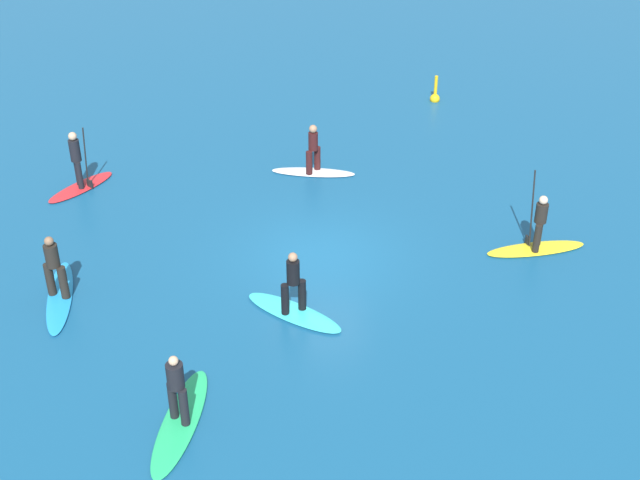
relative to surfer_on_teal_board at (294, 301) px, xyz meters
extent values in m
plane|color=navy|center=(0.55, 2.71, -0.40)|extent=(120.00, 120.00, 0.00)
ellipsoid|color=#33C6CC|center=(0.00, 0.00, -0.34)|extent=(2.73, 2.12, 0.11)
cylinder|color=black|center=(0.20, 0.10, 0.13)|extent=(0.27, 0.27, 0.83)
cylinder|color=black|center=(-0.20, -0.10, 0.13)|extent=(0.27, 0.27, 0.83)
cylinder|color=black|center=(0.00, 0.00, 0.85)|extent=(0.44, 0.44, 0.62)
sphere|color=#A37556|center=(0.00, 0.00, 1.28)|extent=(0.31, 0.31, 0.23)
ellipsoid|color=yellow|center=(6.50, 3.20, -0.36)|extent=(2.92, 1.34, 0.08)
cylinder|color=black|center=(6.55, 3.39, 0.09)|extent=(0.23, 0.23, 0.83)
cylinder|color=black|center=(6.44, 3.02, 0.09)|extent=(0.23, 0.23, 0.83)
cylinder|color=black|center=(6.50, 3.20, 0.78)|extent=(0.40, 0.40, 0.55)
sphere|color=beige|center=(6.50, 3.20, 1.18)|extent=(0.29, 0.29, 0.24)
cylinder|color=black|center=(6.29, 3.43, 0.79)|extent=(0.12, 0.35, 2.19)
cube|color=black|center=(6.29, 3.43, -0.26)|extent=(0.11, 0.21, 0.32)
ellipsoid|color=red|center=(-7.07, 6.35, -0.36)|extent=(1.95, 2.49, 0.07)
cylinder|color=black|center=(-7.01, 6.22, 0.12)|extent=(0.24, 0.24, 0.88)
cylinder|color=black|center=(-7.14, 6.48, 0.12)|extent=(0.24, 0.24, 0.88)
cylinder|color=black|center=(-7.07, 6.35, 0.90)|extent=(0.45, 0.45, 0.69)
sphere|color=tan|center=(-7.07, 6.35, 1.38)|extent=(0.35, 0.35, 0.26)
cylinder|color=black|center=(-6.77, 6.34, 0.69)|extent=(0.21, 0.16, 2.01)
cube|color=black|center=(-6.77, 6.34, -0.26)|extent=(0.20, 0.16, 0.32)
ellipsoid|color=white|center=(0.15, 7.63, -0.36)|extent=(2.73, 0.82, 0.08)
cylinder|color=#381414|center=(0.27, 7.80, 0.07)|extent=(0.22, 0.22, 0.77)
cylinder|color=#381414|center=(0.03, 7.46, 0.07)|extent=(0.22, 0.22, 0.77)
cylinder|color=#381414|center=(0.15, 7.63, 0.74)|extent=(0.33, 0.33, 0.58)
sphere|color=#A37556|center=(0.15, 7.63, 1.16)|extent=(0.28, 0.28, 0.26)
ellipsoid|color=#23B266|center=(-2.12, -3.88, -0.35)|extent=(1.11, 3.33, 0.10)
cylinder|color=black|center=(-1.99, -3.98, 0.16)|extent=(0.21, 0.21, 0.91)
cylinder|color=black|center=(-2.25, -3.78, 0.16)|extent=(0.21, 0.21, 0.91)
cylinder|color=black|center=(-2.12, -3.88, 0.90)|extent=(0.39, 0.39, 0.57)
sphere|color=tan|center=(-2.12, -3.88, 1.29)|extent=(0.22, 0.22, 0.20)
ellipsoid|color=#1E8CD1|center=(-5.97, 0.46, -0.35)|extent=(1.28, 3.31, 0.09)
cylinder|color=black|center=(-6.15, 0.52, 0.14)|extent=(0.26, 0.26, 0.89)
cylinder|color=black|center=(-5.78, 0.40, 0.14)|extent=(0.26, 0.26, 0.89)
cylinder|color=black|center=(-5.97, 0.46, 0.89)|extent=(0.40, 0.40, 0.61)
sphere|color=brown|center=(-5.97, 0.46, 1.31)|extent=(0.27, 0.27, 0.23)
sphere|color=yellow|center=(4.56, 13.89, -0.30)|extent=(0.38, 0.38, 0.38)
cylinder|color=yellow|center=(4.56, 13.89, 0.11)|extent=(0.12, 0.12, 1.01)
camera|label=1|loc=(1.25, -16.78, 12.09)|focal=47.56mm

